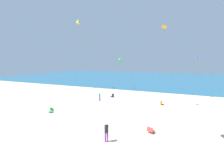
{
  "coord_description": "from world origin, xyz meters",
  "views": [
    {
      "loc": [
        5.93,
        -9.99,
        6.26
      ],
      "look_at": [
        0.0,
        5.02,
        4.86
      ],
      "focal_mm": 22.55,
      "sensor_mm": 36.0,
      "label": 1
    }
  ],
  "objects": [
    {
      "name": "beach_chair_far_left",
      "position": [
        4.71,
        2.46,
        0.25
      ],
      "size": [
        0.73,
        0.74,
        0.54
      ],
      "rotation": [
        0.0,
        0.0,
        1.19
      ],
      "color": "#D13D3D",
      "rests_on": "ground_plane"
    },
    {
      "name": "person_1",
      "position": [
        5.27,
        11.51,
        0.24
      ],
      "size": [
        0.54,
        0.33,
        0.66
      ],
      "rotation": [
        0.0,
        0.0,
        6.2
      ],
      "color": "orange",
      "rests_on": "ground_plane"
    },
    {
      "name": "ground_plane",
      "position": [
        0.0,
        10.0,
        0.0
      ],
      "size": [
        120.0,
        120.0,
        0.0
      ],
      "primitive_type": "plane",
      "color": "beige"
    },
    {
      "name": "kite_orange",
      "position": [
        5.36,
        10.08,
        10.87
      ],
      "size": [
        0.72,
        0.43,
        1.17
      ],
      "rotation": [
        0.0,
        0.0,
        4.03
      ],
      "color": "orange"
    },
    {
      "name": "person_0",
      "position": [
        1.63,
        -0.3,
        0.91
      ],
      "size": [
        0.4,
        0.4,
        1.57
      ],
      "rotation": [
        0.0,
        0.0,
        1.93
      ],
      "color": "purple",
      "rests_on": "ground_plane"
    },
    {
      "name": "kite_green",
      "position": [
        -4.38,
        21.17,
        7.01
      ],
      "size": [
        0.99,
        1.29,
        1.75
      ],
      "rotation": [
        0.0,
        0.0,
        6.12
      ],
      "color": "green"
    },
    {
      "name": "beach_chair_near_camera",
      "position": [
        -7.48,
        3.18,
        0.25
      ],
      "size": [
        0.6,
        0.68,
        0.59
      ],
      "rotation": [
        0.0,
        0.0,
        4.94
      ],
      "color": "#2D9956",
      "rests_on": "ground_plane"
    },
    {
      "name": "kite_yellow",
      "position": [
        -12.83,
        17.0,
        15.33
      ],
      "size": [
        1.05,
        1.16,
        1.48
      ],
      "rotation": [
        0.0,
        0.0,
        2.88
      ],
      "color": "yellow"
    },
    {
      "name": "kite_blue",
      "position": [
        10.51,
        17.81,
        7.21
      ],
      "size": [
        0.44,
        0.43,
        1.57
      ],
      "rotation": [
        0.0,
        0.0,
        1.54
      ],
      "color": "blue"
    },
    {
      "name": "ocean_water",
      "position": [
        0.0,
        50.32,
        0.03
      ],
      "size": [
        120.0,
        60.0,
        0.05
      ],
      "primitive_type": "cube",
      "color": "#236084",
      "rests_on": "ground_plane"
    },
    {
      "name": "person_2",
      "position": [
        -4.11,
        9.99,
        0.79
      ],
      "size": [
        0.38,
        0.38,
        1.37
      ],
      "rotation": [
        0.0,
        0.0,
        2.28
      ],
      "color": "purple",
      "rests_on": "ground_plane"
    },
    {
      "name": "person_3",
      "position": [
        -3.09,
        13.13,
        0.3
      ],
      "size": [
        0.71,
        0.48,
        0.82
      ],
      "rotation": [
        0.0,
        0.0,
        3.37
      ],
      "color": "black",
      "rests_on": "ground_plane"
    }
  ]
}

